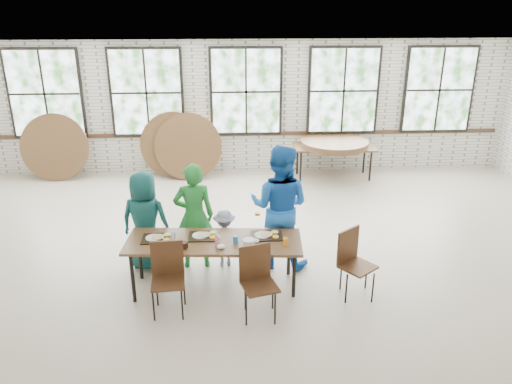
% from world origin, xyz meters
% --- Properties ---
extents(room, '(12.00, 12.00, 12.00)m').
position_xyz_m(room, '(0.00, 4.44, 1.83)').
color(room, beige).
rests_on(room, ground).
extents(dining_table, '(2.45, 0.96, 0.74)m').
position_xyz_m(dining_table, '(-0.64, -0.60, 0.69)').
color(dining_table, brown).
rests_on(dining_table, ground).
extents(chair_near_left, '(0.45, 0.44, 0.95)m').
position_xyz_m(chair_near_left, '(-1.22, -1.08, 0.56)').
color(chair_near_left, '#472A17').
rests_on(chair_near_left, ground).
extents(chair_near_right, '(0.52, 0.51, 0.95)m').
position_xyz_m(chair_near_right, '(-0.07, -1.24, 0.56)').
color(chair_near_right, '#472A17').
rests_on(chair_near_right, ground).
extents(chair_spare, '(0.58, 0.58, 0.95)m').
position_xyz_m(chair_spare, '(1.25, -0.84, 0.56)').
color(chair_spare, '#472A17').
rests_on(chair_spare, ground).
extents(adult_teal, '(0.83, 0.63, 1.53)m').
position_xyz_m(adult_teal, '(-1.66, 0.05, 0.76)').
color(adult_teal, '#16554A').
rests_on(adult_teal, ground).
extents(adult_green, '(0.63, 0.45, 1.64)m').
position_xyz_m(adult_green, '(-0.94, 0.05, 0.82)').
color(adult_green, '#217E30').
rests_on(adult_green, ground).
extents(toddler, '(0.61, 0.39, 0.90)m').
position_xyz_m(toddler, '(-0.50, 0.05, 0.45)').
color(toddler, '#162045').
rests_on(toddler, ground).
extents(adult_blue, '(1.11, 0.99, 1.89)m').
position_xyz_m(adult_blue, '(0.33, 0.05, 0.95)').
color(adult_blue, blue).
rests_on(adult_blue, ground).
extents(storage_table, '(1.83, 0.84, 0.74)m').
position_xyz_m(storage_table, '(1.94, 3.90, 0.69)').
color(storage_table, brown).
rests_on(storage_table, ground).
extents(tabletop_clutter, '(1.98, 0.57, 0.11)m').
position_xyz_m(tabletop_clutter, '(-0.52, -0.62, 0.77)').
color(tabletop_clutter, black).
rests_on(tabletop_clutter, dining_table).
extents(round_tops_stacked, '(1.50, 1.50, 0.13)m').
position_xyz_m(round_tops_stacked, '(1.94, 3.90, 0.80)').
color(round_tops_stacked, brown).
rests_on(round_tops_stacked, storage_table).
extents(round_tops_leaning, '(4.46, 0.50, 1.49)m').
position_xyz_m(round_tops_leaning, '(-2.41, 4.13, 0.73)').
color(round_tops_leaning, brown).
rests_on(round_tops_leaning, ground).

